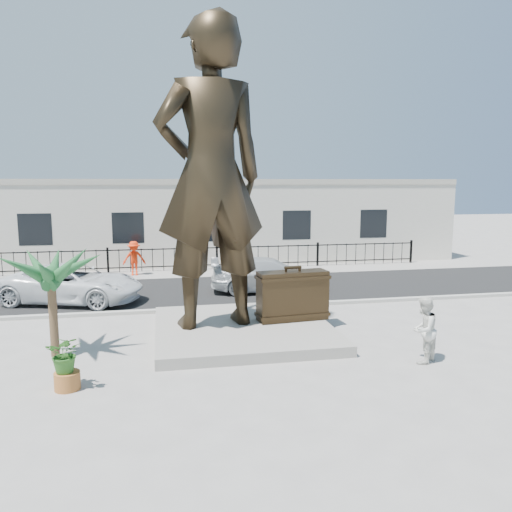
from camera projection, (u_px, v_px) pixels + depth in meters
The scene contains 16 objects.
ground at pixel (270, 349), 13.73m from camera, with size 100.00×100.00×0.00m, color #9E9991.
street at pixel (230, 288), 21.50m from camera, with size 40.00×7.00×0.01m, color black.
curb at pixel (243, 307), 18.09m from camera, with size 40.00×0.25×0.12m, color #A5A399.
far_sidewalk at pixel (219, 272), 25.38m from camera, with size 40.00×2.50×0.02m, color #9E9991.
plinth at pixel (243, 329), 15.07m from camera, with size 5.20×5.20×0.30m, color gray.
fence at pixel (217, 258), 26.07m from camera, with size 22.00×0.10×1.20m, color black.
building at pixel (209, 221), 29.91m from camera, with size 28.00×7.00×4.40m, color silver.
statue at pixel (210, 175), 14.41m from camera, with size 3.24×2.13×8.88m, color black.
suitcase at pixel (293, 296), 15.47m from camera, with size 2.17×0.69×1.53m, color black.
tourist at pixel (424, 330), 12.61m from camera, with size 0.83×0.65×1.71m, color silver.
car_white at pixel (72, 283), 18.90m from camera, with size 2.42×5.25×1.46m, color white.
car_silver at pixel (269, 275), 20.84m from camera, with size 1.96×4.83×1.40m, color #B5B9BA.
worker at pixel (134, 258), 24.32m from camera, with size 1.08×0.62×1.68m, color red.
palm_tree at pixel (56, 356), 13.18m from camera, with size 1.80×1.80×3.20m, color #1C4D25, non-canonical shape.
planter at pixel (67, 381), 11.04m from camera, with size 0.56×0.56×0.40m, color #A25E2A.
shrub at pixel (66, 354), 10.95m from camera, with size 0.77×0.67×0.85m, color #2A5D1E.
Camera 1 is at (-2.87, -12.89, 4.57)m, focal length 35.00 mm.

